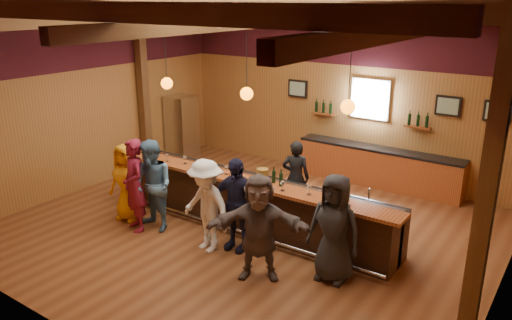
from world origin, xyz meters
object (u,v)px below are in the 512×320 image
Objects in this scene: customer_dark at (334,228)px; customer_denim at (153,186)px; customer_navy at (236,204)px; bottle_a at (281,179)px; bartender at (296,177)px; customer_white at (206,206)px; customer_orange at (127,182)px; customer_redvest at (134,185)px; customer_brown at (259,227)px; bar_counter at (252,202)px; stainless_fridge at (182,128)px; back_bar_cabinet at (378,167)px; ice_bucket at (262,175)px.

customer_denim is at bearing -177.12° from customer_dark.
customer_navy is 5.46× the size of bottle_a.
customer_white is at bearing 57.48° from bartender.
customer_redvest is (0.50, -0.24, 0.11)m from customer_orange.
customer_brown reaches higher than bottle_a.
customer_orange is at bearing -153.40° from bar_counter.
customer_brown reaches higher than customer_white.
customer_orange is 2.18m from customer_white.
stainless_fridge is 5.67× the size of bottle_a.
customer_brown is at bearing -90.16° from back_bar_cabinet.
customer_denim is (-1.51, -1.20, 0.38)m from bar_counter.
stainless_fridge is 5.61m from bottle_a.
customer_white is at bearing -42.83° from stainless_fridge.
bar_counter is 1.15m from bartender.
customer_denim is 2.70m from customer_brown.
customer_orange is at bearing -174.78° from customer_denim.
bottle_a is (3.09, 0.92, 0.43)m from customer_orange.
customer_redvest reaches higher than customer_orange.
bar_counter is 1.31m from customer_white.
bartender is at bearing -17.27° from stainless_fridge.
customer_redvest is at bearing 27.77° from bartender.
customer_brown is at bearing 86.79° from bartender.
bar_counter is 3.55× the size of customer_brown.
customer_white is (4.00, -3.71, -0.04)m from stainless_fridge.
stainless_fridge is at bearing 149.95° from customer_dark.
bar_counter is 3.63× the size of customer_navy.
customer_navy is 1.89m from customer_dark.
customer_navy is at bearing -2.26° from customer_orange.
customer_orange reaches higher than bar_counter.
stainless_fridge is 0.98× the size of customer_redvest.
customer_redvest reaches higher than bartender.
back_bar_cabinet is 2.53× the size of bartender.
stainless_fridge is 1.01× the size of customer_brown.
bartender is (-1.83, 1.92, -0.11)m from customer_dark.
customer_brown is (3.47, -0.33, 0.08)m from customer_orange.
customer_dark is 1.13× the size of bartender.
customer_redvest is 2.97m from customer_brown.
customer_brown is (0.88, -0.56, 0.02)m from customer_navy.
back_bar_cabinet is 16.70× the size of ice_bucket.
bartender is at bearing 84.00° from customer_navy.
back_bar_cabinet is 5.07m from customer_brown.
customer_dark is at bearing 1.89° from customer_brown.
customer_brown reaches higher than bar_counter.
customer_white reaches higher than back_bar_cabinet.
bottle_a is at bearing 31.22° from customer_denim.
ice_bucket is (0.37, -0.21, 0.71)m from bar_counter.
bottle_a is (0.50, 0.69, 0.37)m from customer_navy.
customer_redvest is at bearing -33.29° from customer_orange.
customer_redvest is 0.35m from customer_denim.
ice_bucket is at bearing -102.09° from back_bar_cabinet.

